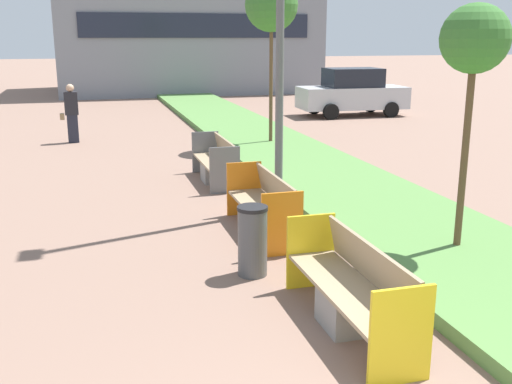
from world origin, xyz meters
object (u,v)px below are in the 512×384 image
Objects in this scene: bench_yellow_frame at (351,295)px; sapling_tree_far at (271,6)px; bench_orange_frame at (263,210)px; litter_bin at (253,241)px; pedestrian_walking at (72,113)px; parked_car_distant at (352,93)px; bench_grey_frame at (216,165)px; sapling_tree_near at (475,43)px.

sapling_tree_far reaches higher than bench_yellow_frame.
bench_orange_frame is 2.34× the size of litter_bin.
parked_car_distant reaches higher than pedestrian_walking.
bench_grey_frame reaches higher than litter_bin.
sapling_tree_far reaches higher than bench_orange_frame.
bench_orange_frame and bench_grey_frame have the same top height.
sapling_tree_far reaches higher than sapling_tree_near.
bench_orange_frame is at bearing -89.98° from bench_grey_frame.
sapling_tree_near is at bearing -66.46° from bench_grey_frame.
pedestrian_walking is at bearing 102.19° from litter_bin.
sapling_tree_near is (2.36, 1.57, 2.60)m from bench_yellow_frame.
sapling_tree_far is at bearing 71.57° from litter_bin.
bench_yellow_frame is 1.82m from litter_bin.
bench_grey_frame is at bearing -125.69° from parked_car_distant.
bench_orange_frame is at bearing -72.34° from pedestrian_walking.
bench_orange_frame is at bearing 69.03° from litter_bin.
bench_orange_frame is 1.77m from litter_bin.
bench_grey_frame is 1.21× the size of pedestrian_walking.
bench_orange_frame is 0.51× the size of parked_car_distant.
bench_grey_frame is 0.45× the size of sapling_tree_far.
litter_bin is at bearing 177.44° from sapling_tree_near.
parked_car_distant is at bearing 61.21° from litter_bin.
parked_car_distant is at bearing 60.30° from bench_orange_frame.
bench_orange_frame is at bearing -107.85° from sapling_tree_far.
litter_bin is 0.54× the size of pedestrian_walking.
bench_yellow_frame is at bearing -76.70° from pedestrian_walking.
parked_car_distant is (8.15, 14.83, 0.44)m from litter_bin.
sapling_tree_near is 0.76× the size of sapling_tree_far.
bench_yellow_frame is 6.99m from bench_grey_frame.
bench_yellow_frame is at bearing -89.98° from bench_grey_frame.
bench_orange_frame is 1.05× the size of bench_grey_frame.
bench_orange_frame is 3.94m from sapling_tree_near.
parked_car_distant is (7.52, 16.54, 0.54)m from bench_yellow_frame.
pedestrian_walking is (-3.07, 9.63, 0.50)m from bench_orange_frame.
sapling_tree_near is at bearing 33.71° from bench_yellow_frame.
bench_yellow_frame is at bearing -146.29° from sapling_tree_near.
parked_car_distant is at bearing 70.97° from sapling_tree_near.
pedestrian_walking reaches higher than bench_orange_frame.
bench_yellow_frame is at bearing -111.92° from parked_car_distant.
sapling_tree_far is at bearing -23.08° from pedestrian_walking.
litter_bin is at bearing 110.35° from bench_yellow_frame.
litter_bin is 10.04m from sapling_tree_far.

